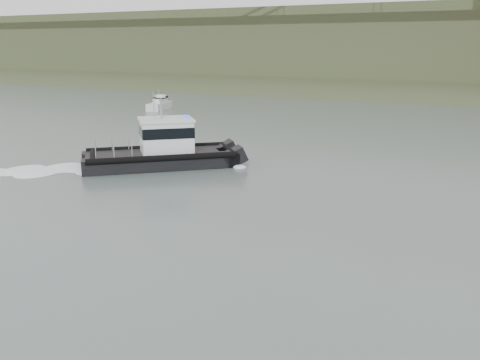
% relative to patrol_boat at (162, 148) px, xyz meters
% --- Properties ---
extents(ground, '(400.00, 400.00, 0.00)m').
position_rel_patrol_boat_xyz_m(ground, '(10.46, -15.67, -1.43)').
color(ground, '#54645F').
rests_on(ground, ground).
extents(headlands, '(500.00, 105.36, 27.12)m').
position_rel_patrol_boat_xyz_m(headlands, '(10.46, 109.83, 5.62)').
color(headlands, '#323D23').
rests_on(headlands, ground).
extents(patrol_boat, '(11.51, 11.15, 5.71)m').
position_rel_patrol_boat_xyz_m(patrol_boat, '(0.00, 0.00, 0.00)').
color(patrol_boat, black).
rests_on(patrol_boat, ground).
extents(motorboat, '(3.22, 5.93, 3.10)m').
position_rel_patrol_boat_xyz_m(motorboat, '(-22.69, 30.53, -0.66)').
color(motorboat, silver).
rests_on(motorboat, ground).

